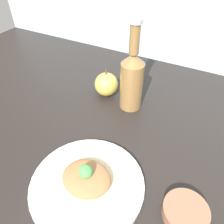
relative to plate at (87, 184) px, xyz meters
The scene contains 6 objects.
ground_plane 15.66cm from the plate, 103.55° to the left, with size 180.00×110.00×4.00cm, color black.
plate is the anchor object (origin of this frame).
plated_food 2.18cm from the plate, 75.96° to the right, with size 18.47×18.47×5.94cm.
cider_bottle 33.63cm from the plate, 97.22° to the left, with size 7.17×7.17×28.41cm.
apple 36.81cm from the plate, 112.08° to the left, with size 8.21×8.21×9.78cm.
dipping_bowl 21.95cm from the plate, 10.28° to the left, with size 9.51×9.51×2.61cm.
Camera 1 is at (21.34, -36.25, 46.67)cm, focal length 35.00 mm.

